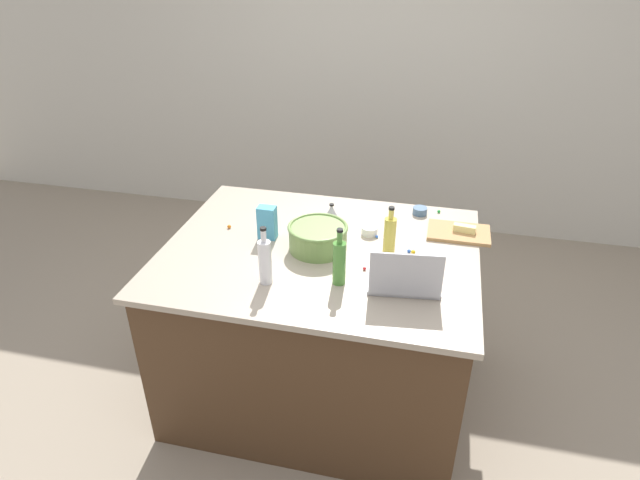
% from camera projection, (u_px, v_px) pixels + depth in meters
% --- Properties ---
extents(ground_plane, '(12.00, 12.00, 0.00)m').
position_uv_depth(ground_plane, '(320.00, 385.00, 3.05)').
color(ground_plane, gray).
extents(wall_back, '(8.00, 0.10, 2.60)m').
position_uv_depth(wall_back, '(382.00, 70.00, 4.22)').
color(wall_back, beige).
rests_on(wall_back, ground).
extents(island_counter, '(1.51, 1.20, 0.90)m').
position_uv_depth(island_counter, '(320.00, 322.00, 2.83)').
color(island_counter, '#4C331E').
rests_on(island_counter, ground).
extents(laptop, '(0.33, 0.26, 0.22)m').
position_uv_depth(laptop, '(404.00, 279.00, 2.30)').
color(laptop, '#B7B7BC').
rests_on(laptop, island_counter).
extents(mixing_bowl_large, '(0.29, 0.29, 0.13)m').
position_uv_depth(mixing_bowl_large, '(318.00, 236.00, 2.58)').
color(mixing_bowl_large, '#72934C').
rests_on(mixing_bowl_large, island_counter).
extents(bottle_oil, '(0.06, 0.06, 0.24)m').
position_uv_depth(bottle_oil, '(390.00, 234.00, 2.54)').
color(bottle_oil, '#DBC64C').
rests_on(bottle_oil, island_counter).
extents(bottle_olive, '(0.06, 0.06, 0.27)m').
position_uv_depth(bottle_olive, '(339.00, 262.00, 2.30)').
color(bottle_olive, '#4C8C38').
rests_on(bottle_olive, island_counter).
extents(bottle_vinegar, '(0.06, 0.06, 0.27)m').
position_uv_depth(bottle_vinegar, '(265.00, 261.00, 2.31)').
color(bottle_vinegar, white).
rests_on(bottle_vinegar, island_counter).
extents(cutting_board, '(0.31, 0.21, 0.02)m').
position_uv_depth(cutting_board, '(459.00, 233.00, 2.73)').
color(cutting_board, '#AD7F4C').
rests_on(cutting_board, island_counter).
extents(butter_stick_left, '(0.11, 0.05, 0.04)m').
position_uv_depth(butter_stick_left, '(464.00, 228.00, 2.71)').
color(butter_stick_left, '#F4E58C').
rests_on(butter_stick_left, cutting_board).
extents(ramekin_small, '(0.08, 0.08, 0.04)m').
position_uv_depth(ramekin_small, '(370.00, 231.00, 2.73)').
color(ramekin_small, white).
rests_on(ramekin_small, island_counter).
extents(ramekin_medium, '(0.08, 0.08, 0.04)m').
position_uv_depth(ramekin_medium, '(420.00, 211.00, 2.92)').
color(ramekin_medium, slate).
rests_on(ramekin_medium, island_counter).
extents(kitchen_timer, '(0.07, 0.07, 0.08)m').
position_uv_depth(kitchen_timer, '(332.00, 211.00, 2.89)').
color(kitchen_timer, '#B2B2B7').
rests_on(kitchen_timer, island_counter).
extents(candy_bag, '(0.09, 0.06, 0.17)m').
position_uv_depth(candy_bag, '(267.00, 223.00, 2.66)').
color(candy_bag, '#4CA5CC').
rests_on(candy_bag, island_counter).
extents(candy_0, '(0.02, 0.02, 0.02)m').
position_uv_depth(candy_0, '(229.00, 227.00, 2.79)').
color(candy_0, orange).
rests_on(candy_0, island_counter).
extents(candy_1, '(0.02, 0.02, 0.02)m').
position_uv_depth(candy_1, '(409.00, 251.00, 2.57)').
color(candy_1, blue).
rests_on(candy_1, island_counter).
extents(candy_2, '(0.02, 0.02, 0.02)m').
position_uv_depth(candy_2, '(413.00, 252.00, 2.56)').
color(candy_2, yellow).
rests_on(candy_2, island_counter).
extents(candy_3, '(0.02, 0.02, 0.02)m').
position_uv_depth(candy_3, '(377.00, 237.00, 2.70)').
color(candy_3, blue).
rests_on(candy_3, island_counter).
extents(candy_4, '(0.02, 0.02, 0.02)m').
position_uv_depth(candy_4, '(325.00, 238.00, 2.68)').
color(candy_4, orange).
rests_on(candy_4, island_counter).
extents(candy_5, '(0.02, 0.02, 0.02)m').
position_uv_depth(candy_5, '(439.00, 211.00, 2.94)').
color(candy_5, green).
rests_on(candy_5, island_counter).
extents(candy_6, '(0.02, 0.02, 0.02)m').
position_uv_depth(candy_6, '(364.00, 269.00, 2.44)').
color(candy_6, red).
rests_on(candy_6, island_counter).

